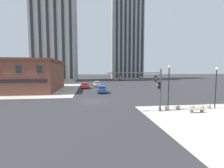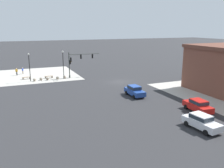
{
  "view_description": "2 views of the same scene",
  "coord_description": "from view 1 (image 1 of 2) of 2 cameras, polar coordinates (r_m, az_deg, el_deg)",
  "views": [
    {
      "loc": [
        -0.57,
        -29.1,
        5.53
      ],
      "look_at": [
        3.18,
        -0.31,
        3.01
      ],
      "focal_mm": 27.07,
      "sensor_mm": 36.0,
      "label": 1
    },
    {
      "loc": [
        20.28,
        43.51,
        11.04
      ],
      "look_at": [
        6.19,
        10.28,
        2.39
      ],
      "focal_mm": 38.52,
      "sensor_mm": 36.0,
      "label": 2
    }
  ],
  "objects": [
    {
      "name": "sidewalk_far_corner",
      "position": [
        53.09,
        -28.86,
        -1.63
      ],
      "size": [
        32.0,
        32.0,
        0.02
      ],
      "primitive_type": "cube",
      "color": "#B7B2A8",
      "rests_on": "ground"
    },
    {
      "name": "storefront_block_near_corner",
      "position": [
        51.23,
        -31.44,
        2.52
      ],
      "size": [
        25.27,
        19.84,
        7.97
      ],
      "color": "brown",
      "rests_on": "ground"
    },
    {
      "name": "bollard_sphere_curb_d",
      "position": [
        26.73,
        28.04,
        -6.88
      ],
      "size": [
        0.63,
        0.63,
        0.63
      ],
      "primitive_type": "sphere",
      "color": "gray",
      "rests_on": "ground"
    },
    {
      "name": "street_lamp_mid_sidewalk",
      "position": [
        27.67,
        31.69,
        0.25
      ],
      "size": [
        0.36,
        0.36,
        5.82
      ],
      "color": "black",
      "rests_on": "ground"
    },
    {
      "name": "car_main_southbound_far",
      "position": [
        39.65,
        -3.44,
        -1.72
      ],
      "size": [
        1.91,
        4.41,
        1.68
      ],
      "color": "#23479E",
      "rests_on": "ground"
    },
    {
      "name": "bollard_sphere_curb_b",
      "position": [
        25.17,
        21.28,
        -7.34
      ],
      "size": [
        0.63,
        0.63,
        0.63
      ],
      "primitive_type": "sphere",
      "color": "gray",
      "rests_on": "ground"
    },
    {
      "name": "car_main_southbound_near",
      "position": [
        49.48,
        -9.04,
        -0.44
      ],
      "size": [
        2.15,
        4.52,
        1.68
      ],
      "color": "red",
      "rests_on": "ground"
    },
    {
      "name": "residential_tower_skyline_left",
      "position": [
        91.45,
        -18.68,
        23.1
      ],
      "size": [
        19.39,
        18.63,
        68.72
      ],
      "color": "#9E998E",
      "rests_on": "ground"
    },
    {
      "name": "bollard_sphere_curb_c",
      "position": [
        26.13,
        25.44,
        -7.04
      ],
      "size": [
        0.63,
        0.63,
        0.63
      ],
      "primitive_type": "sphere",
      "color": "gray",
      "rests_on": "ground"
    },
    {
      "name": "residential_tower_skyline_right",
      "position": [
        100.17,
        5.0,
        16.96
      ],
      "size": [
        16.22,
        14.95,
        52.71
      ],
      "color": "#9E998E",
      "rests_on": "ground"
    },
    {
      "name": "car_main_northbound_near",
      "position": [
        53.98,
        -5.1,
        0.04
      ],
      "size": [
        2.17,
        4.53,
        1.68
      ],
      "color": "silver",
      "rests_on": "ground"
    },
    {
      "name": "street_lamp_corner_near",
      "position": [
        24.1,
        18.61,
        0.43
      ],
      "size": [
        0.36,
        0.36,
        6.04
      ],
      "color": "black",
      "rests_on": "ground"
    },
    {
      "name": "bollard_sphere_curb_a",
      "position": [
        24.31,
        18.12,
        -7.67
      ],
      "size": [
        0.63,
        0.63,
        0.63
      ],
      "primitive_type": "sphere",
      "color": "gray",
      "rests_on": "ground"
    },
    {
      "name": "traffic_signal_main",
      "position": [
        22.6,
        12.51,
        0.05
      ],
      "size": [
        7.14,
        2.09,
        5.61
      ],
      "color": "#383D38",
      "rests_on": "ground"
    },
    {
      "name": "bench_near_signal",
      "position": [
        24.34,
        26.71,
        -7.91
      ],
      "size": [
        1.82,
        0.58,
        0.49
      ],
      "color": "tan",
      "rests_on": "ground"
    },
    {
      "name": "bollard_sphere_curb_e",
      "position": [
        27.82,
        29.85,
        -6.51
      ],
      "size": [
        0.63,
        0.63,
        0.63
      ],
      "primitive_type": "sphere",
      "color": "gray",
      "rests_on": "ground"
    },
    {
      "name": "ground_plane",
      "position": [
        29.62,
        -6.23,
        -5.82
      ],
      "size": [
        320.0,
        320.0,
        0.0
      ],
      "primitive_type": "plane",
      "color": "#2D2D30"
    }
  ]
}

